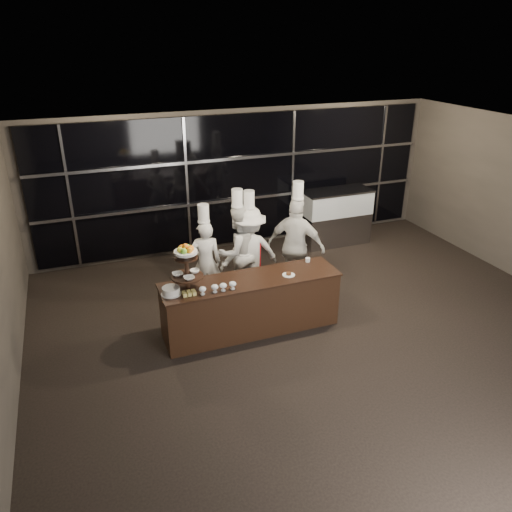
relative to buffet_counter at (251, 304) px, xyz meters
name	(u,v)px	position (x,y,z in m)	size (l,w,h in m)	color
room	(365,276)	(1.04, -1.54, 1.03)	(10.00, 10.00, 10.00)	black
window_wall	(241,180)	(1.04, 3.39, 1.04)	(8.60, 0.10, 2.80)	black
buffet_counter	(251,304)	(0.00, 0.00, 0.00)	(2.84, 0.74, 0.92)	black
display_stand	(186,264)	(-1.00, 0.00, 0.87)	(0.48, 0.48, 0.74)	black
compotes	(218,287)	(-0.59, -0.22, 0.54)	(0.57, 0.11, 0.12)	silver
layer_cake	(171,291)	(-1.26, -0.05, 0.51)	(0.30, 0.30, 0.11)	white
pastry_squares	(189,293)	(-1.02, -0.17, 0.48)	(0.20, 0.13, 0.05)	#E0D06E
small_plate	(289,274)	(0.60, -0.10, 0.47)	(0.20, 0.20, 0.05)	white
chef_cup	(308,260)	(1.11, 0.25, 0.49)	(0.08, 0.08, 0.07)	white
display_case	(336,214)	(3.06, 2.76, 0.22)	(1.54, 0.67, 1.24)	#A5A5AA
chef_a	(206,261)	(-0.41, 1.17, 0.33)	(0.61, 0.46, 1.82)	silver
chef_b	(238,251)	(0.20, 1.20, 0.40)	(0.95, 0.81, 2.01)	silver
chef_c	(249,251)	(0.40, 1.15, 0.38)	(1.09, 0.64, 1.97)	white
chef_d	(296,246)	(1.22, 0.94, 0.45)	(1.08, 1.04, 2.11)	white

